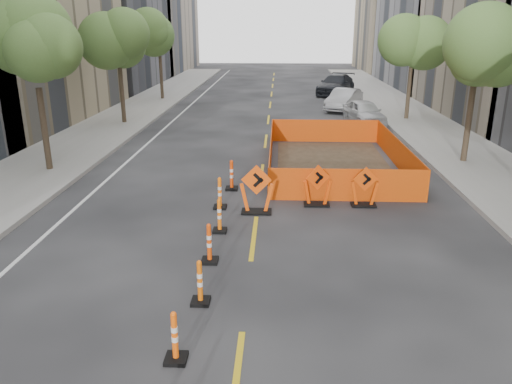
{
  "coord_description": "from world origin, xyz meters",
  "views": [
    {
      "loc": [
        0.64,
        -8.61,
        5.55
      ],
      "look_at": [
        0.03,
        4.62,
        1.1
      ],
      "focal_mm": 35.0,
      "sensor_mm": 36.0,
      "label": 1
    }
  ],
  "objects_px": {
    "chevron_sign_right": "(365,187)",
    "parked_car_mid": "(344,100)",
    "channelizer_3": "(200,282)",
    "channelizer_7": "(232,175)",
    "channelizer_2": "(175,337)",
    "chevron_sign_center": "(317,185)",
    "parked_car_far": "(336,85)",
    "channelizer_5": "(219,215)",
    "channelizer_6": "(220,193)",
    "channelizer_4": "(209,243)",
    "parked_car_near": "(364,112)",
    "chevron_sign_left": "(257,189)"
  },
  "relations": [
    {
      "from": "channelizer_5",
      "to": "channelizer_6",
      "type": "distance_m",
      "value": 1.92
    },
    {
      "from": "chevron_sign_left",
      "to": "channelizer_7",
      "type": "bearing_deg",
      "value": 113.71
    },
    {
      "from": "channelizer_6",
      "to": "chevron_sign_left",
      "type": "distance_m",
      "value": 1.26
    },
    {
      "from": "channelizer_3",
      "to": "channelizer_7",
      "type": "relative_size",
      "value": 0.91
    },
    {
      "from": "chevron_sign_right",
      "to": "parked_car_mid",
      "type": "relative_size",
      "value": 0.3
    },
    {
      "from": "channelizer_5",
      "to": "chevron_sign_center",
      "type": "distance_m",
      "value": 3.69
    },
    {
      "from": "channelizer_3",
      "to": "channelizer_6",
      "type": "xyz_separation_m",
      "value": [
        -0.24,
        5.71,
        0.02
      ]
    },
    {
      "from": "chevron_sign_center",
      "to": "parked_car_mid",
      "type": "relative_size",
      "value": 0.32
    },
    {
      "from": "chevron_sign_center",
      "to": "channelizer_2",
      "type": "bearing_deg",
      "value": -133.66
    },
    {
      "from": "chevron_sign_center",
      "to": "parked_car_mid",
      "type": "xyz_separation_m",
      "value": [
        3.17,
        19.25,
        0.03
      ]
    },
    {
      "from": "channelizer_7",
      "to": "channelizer_4",
      "type": "bearing_deg",
      "value": -90.18
    },
    {
      "from": "parked_car_near",
      "to": "channelizer_4",
      "type": "bearing_deg",
      "value": -119.93
    },
    {
      "from": "chevron_sign_left",
      "to": "chevron_sign_right",
      "type": "xyz_separation_m",
      "value": [
        3.42,
        0.76,
        -0.12
      ]
    },
    {
      "from": "channelizer_4",
      "to": "chevron_sign_right",
      "type": "bearing_deg",
      "value": 43.61
    },
    {
      "from": "parked_car_far",
      "to": "channelizer_3",
      "type": "bearing_deg",
      "value": -81.42
    },
    {
      "from": "channelizer_2",
      "to": "channelizer_5",
      "type": "distance_m",
      "value": 5.71
    },
    {
      "from": "channelizer_2",
      "to": "channelizer_7",
      "type": "xyz_separation_m",
      "value": [
        0.1,
        9.52,
        0.05
      ]
    },
    {
      "from": "chevron_sign_center",
      "to": "parked_car_far",
      "type": "height_order",
      "value": "parked_car_far"
    },
    {
      "from": "channelizer_7",
      "to": "parked_car_mid",
      "type": "xyz_separation_m",
      "value": [
        6.06,
        17.74,
        0.18
      ]
    },
    {
      "from": "channelizer_4",
      "to": "channelizer_7",
      "type": "distance_m",
      "value": 5.71
    },
    {
      "from": "channelizer_2",
      "to": "chevron_sign_left",
      "type": "distance_m",
      "value": 7.34
    },
    {
      "from": "parked_car_mid",
      "to": "parked_car_far",
      "type": "height_order",
      "value": "parked_car_far"
    },
    {
      "from": "channelizer_7",
      "to": "parked_car_near",
      "type": "relative_size",
      "value": 0.26
    },
    {
      "from": "channelizer_4",
      "to": "parked_car_near",
      "type": "xyz_separation_m",
      "value": [
        6.65,
        18.36,
        0.19
      ]
    },
    {
      "from": "channelizer_4",
      "to": "chevron_sign_left",
      "type": "xyz_separation_m",
      "value": [
        1.0,
        3.44,
        0.27
      ]
    },
    {
      "from": "channelizer_6",
      "to": "channelizer_3",
      "type": "bearing_deg",
      "value": -87.56
    },
    {
      "from": "parked_car_mid",
      "to": "chevron_sign_center",
      "type": "bearing_deg",
      "value": -75.59
    },
    {
      "from": "channelizer_2",
      "to": "channelizer_3",
      "type": "height_order",
      "value": "channelizer_3"
    },
    {
      "from": "channelizer_7",
      "to": "chevron_sign_right",
      "type": "xyz_separation_m",
      "value": [
        4.4,
        -1.5,
        0.12
      ]
    },
    {
      "from": "chevron_sign_right",
      "to": "channelizer_4",
      "type": "bearing_deg",
      "value": -142.78
    },
    {
      "from": "channelizer_7",
      "to": "chevron_sign_center",
      "type": "bearing_deg",
      "value": -27.61
    },
    {
      "from": "channelizer_5",
      "to": "channelizer_6",
      "type": "bearing_deg",
      "value": 96.26
    },
    {
      "from": "chevron_sign_left",
      "to": "parked_car_mid",
      "type": "xyz_separation_m",
      "value": [
        5.08,
        20.0,
        -0.06
      ]
    },
    {
      "from": "channelizer_5",
      "to": "parked_car_mid",
      "type": "bearing_deg",
      "value": 74.31
    },
    {
      "from": "channelizer_4",
      "to": "parked_car_near",
      "type": "height_order",
      "value": "parked_car_near"
    },
    {
      "from": "channelizer_4",
      "to": "channelizer_5",
      "type": "height_order",
      "value": "channelizer_4"
    },
    {
      "from": "chevron_sign_center",
      "to": "parked_car_far",
      "type": "relative_size",
      "value": 0.24
    },
    {
      "from": "channelizer_6",
      "to": "parked_car_near",
      "type": "height_order",
      "value": "parked_car_near"
    },
    {
      "from": "channelizer_7",
      "to": "chevron_sign_center",
      "type": "xyz_separation_m",
      "value": [
        2.89,
        -1.51,
        0.14
      ]
    },
    {
      "from": "channelizer_2",
      "to": "channelizer_3",
      "type": "xyz_separation_m",
      "value": [
        0.14,
        1.9,
        0.01
      ]
    },
    {
      "from": "parked_car_mid",
      "to": "parked_car_far",
      "type": "relative_size",
      "value": 0.77
    },
    {
      "from": "channelizer_2",
      "to": "parked_car_near",
      "type": "distance_m",
      "value": 23.17
    },
    {
      "from": "channelizer_6",
      "to": "channelizer_7",
      "type": "height_order",
      "value": "channelizer_7"
    },
    {
      "from": "parked_car_far",
      "to": "channelizer_6",
      "type": "bearing_deg",
      "value": -84.04
    },
    {
      "from": "channelizer_7",
      "to": "chevron_sign_center",
      "type": "distance_m",
      "value": 3.27
    },
    {
      "from": "channelizer_5",
      "to": "channelizer_7",
      "type": "height_order",
      "value": "channelizer_7"
    },
    {
      "from": "channelizer_2",
      "to": "chevron_sign_center",
      "type": "distance_m",
      "value": 8.55
    },
    {
      "from": "chevron_sign_right",
      "to": "parked_car_near",
      "type": "xyz_separation_m",
      "value": [
        2.23,
        14.15,
        0.04
      ]
    },
    {
      "from": "channelizer_2",
      "to": "chevron_sign_center",
      "type": "relative_size",
      "value": 0.71
    },
    {
      "from": "channelizer_2",
      "to": "channelizer_7",
      "type": "height_order",
      "value": "channelizer_7"
    }
  ]
}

